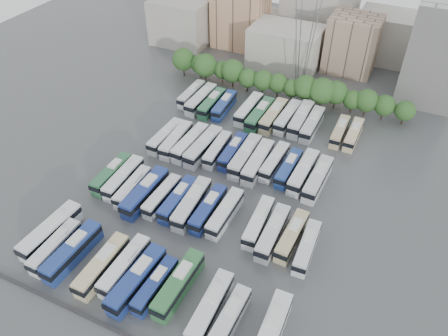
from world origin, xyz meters
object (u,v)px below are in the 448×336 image
at_px(bus_r0_s2, 72,251).
at_px(bus_r3_s3, 224,105).
at_px(bus_r2_s8, 258,162).
at_px(bus_r2_s6, 233,151).
at_px(bus_r2_s2, 176,140).
at_px(bus_r3_s13, 354,134).
at_px(bus_r1_s10, 259,222).
at_px(bus_r2_s7, 245,156).
at_px(bus_r1_s8, 225,213).
at_px(bus_r3_s0, 192,94).
at_px(bus_r1_s3, 145,192).
at_px(bus_r1_s13, 307,247).
at_px(bus_r2_s12, 318,179).
at_px(bus_r2_s11, 303,172).
at_px(bus_r3_s5, 249,109).
at_px(bus_r2_s10, 289,168).
at_px(bus_r3_s12, 340,131).
at_px(bus_r1_s1, 124,178).
at_px(bus_r3_s2, 212,103).
at_px(bus_r1_s12, 292,236).
at_px(bus_r2_s1, 166,136).
at_px(bus_r1_s5, 178,199).
at_px(bus_r2_s3, 190,143).
at_px(apartment_tower, 437,53).
at_px(bus_r0_s4, 102,265).
at_px(bus_r3_s10, 312,124).
at_px(electricity_pylon, 307,21).
at_px(bus_r1_s6, 192,203).
at_px(bus_r0_s1, 55,247).
at_px(bus_r1_s11, 273,232).
at_px(bus_r2_s4, 203,146).
at_px(bus_r1_s7, 208,209).
at_px(bus_r3_s8, 288,117).
at_px(bus_r1_s0, 112,174).
at_px(bus_r0_s7, 155,285).
at_px(bus_r2_s9, 274,162).
at_px(bus_r3_s9, 301,119).
at_px(bus_r1_s4, 162,196).
at_px(bus_r0_s8, 179,284).
at_px(bus_r1_s2, 133,187).
at_px(bus_r0_s10, 210,307).
at_px(bus_r0_s11, 228,320).
at_px(bus_r3_s1, 201,99).

bearing_deg(bus_r0_s2, bus_r3_s3, 88.22).
bearing_deg(bus_r2_s8, bus_r2_s6, 167.43).
height_order(bus_r2_s2, bus_r3_s13, bus_r2_s2).
distance_m(bus_r1_s10, bus_r2_s7, 19.38).
bearing_deg(bus_r1_s8, bus_r3_s0, 127.18).
relative_size(bus_r1_s3, bus_r1_s13, 1.18).
distance_m(bus_r0_s2, bus_r2_s12, 49.12).
relative_size(bus_r2_s2, bus_r2_s11, 0.95).
xyz_separation_m(bus_r3_s0, bus_r3_s5, (16.65, -0.50, 0.17)).
relative_size(bus_r2_s2, bus_r2_s10, 1.08).
height_order(bus_r3_s12, bus_r3_s13, bus_r3_s13).
relative_size(bus_r1_s1, bus_r3_s2, 1.01).
bearing_deg(bus_r1_s12, bus_r3_s2, 136.54).
height_order(bus_r1_s3, bus_r2_s1, bus_r1_s3).
relative_size(bus_r1_s5, bus_r2_s3, 0.92).
xyz_separation_m(bus_r1_s1, bus_r2_s11, (32.98, 17.54, 0.13)).
height_order(apartment_tower, bus_r0_s4, apartment_tower).
bearing_deg(bus_r3_s10, bus_r2_s10, -89.36).
xyz_separation_m(bus_r1_s5, bus_r2_s6, (3.39, 18.56, -0.03)).
distance_m(bus_r2_s8, bus_r3_s13, 25.36).
bearing_deg(bus_r2_s11, bus_r2_s12, -12.52).
distance_m(electricity_pylon, bus_r1_s8, 57.78).
bearing_deg(bus_r1_s6, bus_r0_s1, -133.36).
bearing_deg(bus_r0_s2, electricity_pylon, 79.05).
bearing_deg(bus_r1_s13, bus_r1_s11, 173.06).
relative_size(bus_r3_s2, bus_r3_s13, 1.08).
bearing_deg(bus_r3_s5, bus_r3_s13, 2.32).
bearing_deg(bus_r2_s7, bus_r2_s4, -176.52).
bearing_deg(bus_r1_s7, bus_r3_s8, 84.54).
relative_size(bus_r1_s0, bus_r1_s13, 1.04).
xyz_separation_m(bus_r3_s10, bus_r3_s12, (6.66, 0.27, -0.25)).
bearing_deg(bus_r0_s7, bus_r1_s5, 111.13).
height_order(bus_r2_s3, bus_r2_s9, bus_r2_s3).
relative_size(bus_r1_s13, bus_r3_s9, 0.85).
bearing_deg(bus_r3_s9, bus_r2_s10, -80.60).
relative_size(bus_r1_s4, bus_r1_s6, 0.86).
bearing_deg(bus_r2_s3, bus_r2_s9, 7.70).
bearing_deg(bus_r2_s11, bus_r3_s5, 140.00).
bearing_deg(bus_r1_s1, bus_r2_s2, 76.53).
height_order(bus_r1_s8, bus_r3_s13, bus_r1_s8).
bearing_deg(bus_r0_s8, bus_r2_s9, 86.21).
bearing_deg(bus_r1_s2, apartment_tower, 50.80).
relative_size(bus_r1_s1, bus_r1_s7, 1.02).
distance_m(bus_r1_s3, bus_r1_s10, 23.34).
bearing_deg(bus_r1_s4, bus_r0_s10, -41.09).
bearing_deg(apartment_tower, bus_r0_s11, -102.95).
height_order(bus_r2_s4, bus_r3_s1, bus_r2_s4).
bearing_deg(bus_r3_s2, bus_r3_s0, 163.92).
bearing_deg(bus_r2_s6, bus_r1_s6, -91.96).
distance_m(bus_r2_s4, bus_r3_s8, 23.71).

